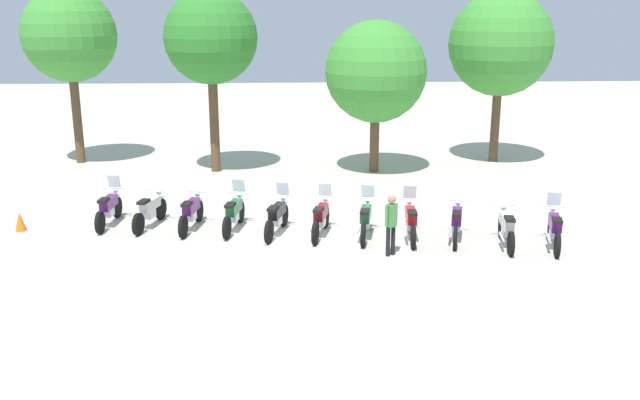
% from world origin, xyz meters
% --- Properties ---
extents(ground_plane, '(80.00, 80.00, 0.00)m').
position_xyz_m(ground_plane, '(0.00, 0.00, 0.00)').
color(ground_plane, '#BCB7A8').
extents(motorcycle_0, '(0.62, 2.19, 1.37)m').
position_xyz_m(motorcycle_0, '(-6.17, 1.29, 0.52)').
color(motorcycle_0, black).
rests_on(motorcycle_0, ground_plane).
extents(motorcycle_1, '(0.79, 2.15, 0.99)m').
position_xyz_m(motorcycle_1, '(-4.93, 1.06, 0.50)').
color(motorcycle_1, black).
rests_on(motorcycle_1, ground_plane).
extents(motorcycle_2, '(0.70, 2.18, 0.99)m').
position_xyz_m(motorcycle_2, '(-3.70, 0.78, 0.50)').
color(motorcycle_2, black).
rests_on(motorcycle_2, ground_plane).
extents(motorcycle_3, '(0.72, 2.17, 1.37)m').
position_xyz_m(motorcycle_3, '(-2.46, 0.63, 0.52)').
color(motorcycle_3, black).
rests_on(motorcycle_3, ground_plane).
extents(motorcycle_4, '(0.81, 2.14, 1.37)m').
position_xyz_m(motorcycle_4, '(-1.23, 0.23, 0.52)').
color(motorcycle_4, black).
rests_on(motorcycle_4, ground_plane).
extents(motorcycle_5, '(0.79, 2.15, 1.37)m').
position_xyz_m(motorcycle_5, '(0.01, 0.06, 0.52)').
color(motorcycle_5, black).
rests_on(motorcycle_5, ground_plane).
extents(motorcycle_6, '(0.73, 2.17, 1.37)m').
position_xyz_m(motorcycle_6, '(1.24, -0.16, 0.52)').
color(motorcycle_6, black).
rests_on(motorcycle_6, ground_plane).
extents(motorcycle_7, '(0.62, 2.19, 1.37)m').
position_xyz_m(motorcycle_7, '(2.47, -0.35, 0.52)').
color(motorcycle_7, black).
rests_on(motorcycle_7, ground_plane).
extents(motorcycle_8, '(0.81, 2.14, 0.99)m').
position_xyz_m(motorcycle_8, '(3.70, -0.50, 0.50)').
color(motorcycle_8, black).
rests_on(motorcycle_8, ground_plane).
extents(motorcycle_9, '(0.68, 2.18, 0.99)m').
position_xyz_m(motorcycle_9, '(4.93, -1.02, 0.50)').
color(motorcycle_9, black).
rests_on(motorcycle_9, ground_plane).
extents(motorcycle_10, '(0.80, 2.15, 1.37)m').
position_xyz_m(motorcycle_10, '(6.17, -1.19, 0.52)').
color(motorcycle_10, black).
rests_on(motorcycle_10, ground_plane).
extents(person_0, '(0.38, 0.29, 1.62)m').
position_xyz_m(person_0, '(1.72, -1.66, 0.94)').
color(person_0, black).
rests_on(person_0, ground_plane).
extents(tree_0, '(3.67, 3.67, 6.94)m').
position_xyz_m(tree_0, '(-9.45, 9.87, 5.07)').
color(tree_0, brown).
rests_on(tree_0, ground_plane).
extents(tree_1, '(3.48, 3.48, 6.83)m').
position_xyz_m(tree_1, '(-3.73, 8.07, 5.05)').
color(tree_1, brown).
rests_on(tree_1, ground_plane).
extents(tree_2, '(3.82, 3.82, 5.75)m').
position_xyz_m(tree_2, '(2.42, 7.71, 3.83)').
color(tree_2, brown).
rests_on(tree_2, ground_plane).
extents(tree_3, '(4.13, 4.13, 6.82)m').
position_xyz_m(tree_3, '(7.58, 9.36, 4.74)').
color(tree_3, brown).
rests_on(tree_3, ground_plane).
extents(traffic_cone, '(0.32, 0.32, 0.55)m').
position_xyz_m(traffic_cone, '(-8.58, 0.84, 0.28)').
color(traffic_cone, orange).
rests_on(traffic_cone, ground_plane).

